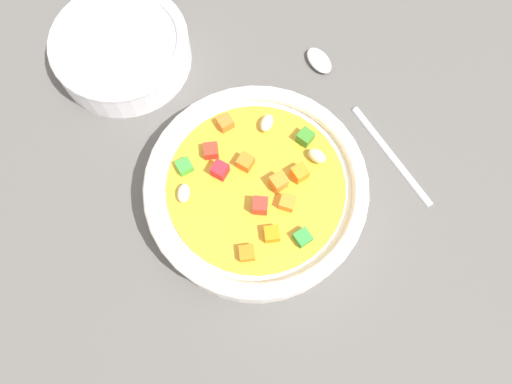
% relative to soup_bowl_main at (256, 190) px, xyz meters
% --- Properties ---
extents(ground_plane, '(1.40, 1.40, 0.02)m').
position_rel_soup_bowl_main_xyz_m(ground_plane, '(-0.00, 0.00, -0.04)').
color(ground_plane, '#565451').
extents(soup_bowl_main, '(0.21, 0.21, 0.06)m').
position_rel_soup_bowl_main_xyz_m(soup_bowl_main, '(0.00, 0.00, 0.00)').
color(soup_bowl_main, white).
rests_on(soup_bowl_main, ground_plane).
extents(spoon, '(0.22, 0.04, 0.01)m').
position_rel_soup_bowl_main_xyz_m(spoon, '(0.05, -0.14, -0.02)').
color(spoon, silver).
rests_on(spoon, ground_plane).
extents(side_bowl_small, '(0.15, 0.15, 0.04)m').
position_rel_soup_bowl_main_xyz_m(side_bowl_small, '(0.21, 0.06, -0.01)').
color(side_bowl_small, white).
rests_on(side_bowl_small, ground_plane).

